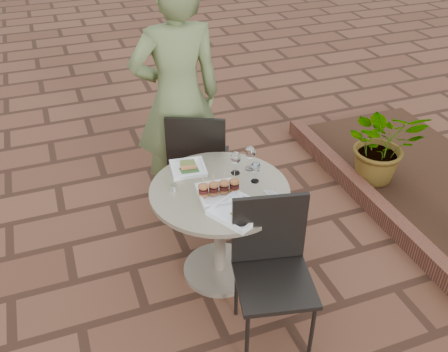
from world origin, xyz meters
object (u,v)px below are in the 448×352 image
object	(u,v)px
plate_sliders	(219,190)
diner	(178,99)
chair_near	(272,260)
plate_salmon	(188,168)
plate_tuna	(239,211)
cafe_table	(220,219)
chair_far	(198,156)

from	to	relation	value
plate_sliders	diner	bearing A→B (deg)	88.84
chair_near	plate_salmon	distance (m)	0.88
chair_near	plate_tuna	distance (m)	0.34
diner	plate_sliders	xyz separation A→B (m)	(-0.02, -0.96, -0.19)
cafe_table	plate_salmon	bearing A→B (deg)	114.02
cafe_table	plate_sliders	size ratio (longest dim) A/B	3.27
chair_far	cafe_table	bearing A→B (deg)	108.41
diner	plate_tuna	bearing A→B (deg)	91.71
chair_near	plate_sliders	xyz separation A→B (m)	(-0.16, 0.47, 0.22)
cafe_table	plate_tuna	size ratio (longest dim) A/B	2.33
chair_far	plate_tuna	xyz separation A→B (m)	(-0.06, -0.98, 0.20)
cafe_table	chair_near	xyz separation A→B (m)	(0.13, -0.54, 0.07)
chair_far	chair_near	bearing A→B (deg)	116.98
diner	plate_salmon	distance (m)	0.66
chair_far	plate_salmon	distance (m)	0.51
plate_salmon	plate_sliders	size ratio (longest dim) A/B	0.92
plate_sliders	plate_tuna	distance (m)	0.22
diner	plate_sliders	size ratio (longest dim) A/B	6.95
plate_sliders	chair_far	bearing A→B (deg)	82.28
chair_near	chair_far	bearing A→B (deg)	104.71
chair_far	plate_tuna	size ratio (longest dim) A/B	2.41
cafe_table	plate_tuna	bearing A→B (deg)	-85.81
cafe_table	chair_near	bearing A→B (deg)	-76.63
chair_far	plate_sliders	bearing A→B (deg)	106.86
plate_sliders	cafe_table	bearing A→B (deg)	66.96
diner	chair_far	bearing A→B (deg)	113.85
cafe_table	plate_tuna	distance (m)	0.39
cafe_table	plate_tuna	xyz separation A→B (m)	(0.02, -0.28, 0.26)
chair_near	plate_sliders	size ratio (longest dim) A/B	3.38
chair_far	diner	size ratio (longest dim) A/B	0.49
cafe_table	diner	bearing A→B (deg)	90.58
cafe_table	plate_salmon	distance (m)	0.40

